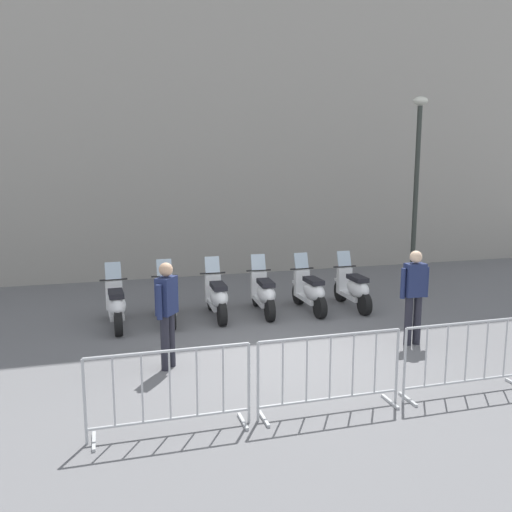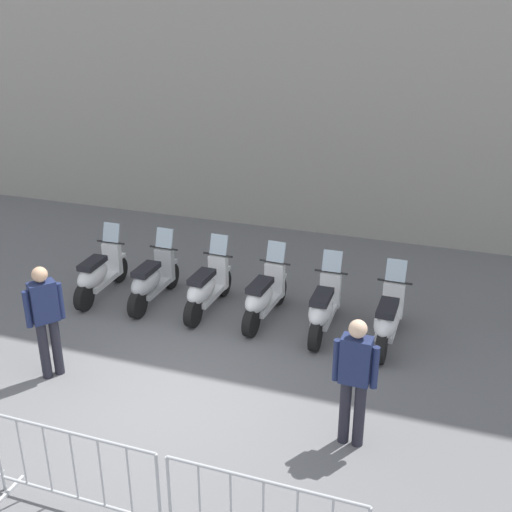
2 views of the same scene
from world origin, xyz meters
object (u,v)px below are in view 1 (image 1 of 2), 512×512
object	(u,v)px
motorcycle_1	(168,301)
motorcycle_4	(310,292)
officer_mid_plaza	(167,309)
motorcycle_0	(116,306)
barrier_segment_1	(330,374)
barrier_segment_0	(170,393)
street_lamp	(417,173)
officer_near_row_end	(414,292)
motorcycle_2	(217,297)
motorcycle_3	(264,294)
motorcycle_5	(354,289)
barrier_segment_2	(466,358)

from	to	relation	value
motorcycle_1	motorcycle_4	xyz separation A→B (m)	(3.13, -0.15, 0.00)
motorcycle_4	officer_mid_plaza	distance (m)	4.28
motorcycle_0	barrier_segment_1	world-z (taller)	motorcycle_0
barrier_segment_0	street_lamp	bearing A→B (deg)	37.94
motorcycle_1	barrier_segment_0	bearing A→B (deg)	-98.57
officer_near_row_end	officer_mid_plaza	size ratio (longest dim) A/B	1.00
motorcycle_1	motorcycle_2	distance (m)	1.04
motorcycle_0	motorcycle_1	world-z (taller)	same
motorcycle_1	officer_mid_plaza	size ratio (longest dim) A/B	1.00
motorcycle_3	motorcycle_5	world-z (taller)	same
motorcycle_5	barrier_segment_2	size ratio (longest dim) A/B	0.86
motorcycle_4	motorcycle_5	size ratio (longest dim) A/B	1.00
motorcycle_3	barrier_segment_0	world-z (taller)	motorcycle_3
motorcycle_0	officer_mid_plaza	distance (m)	2.62
motorcycle_4	officer_mid_plaza	bearing A→B (deg)	-146.08
motorcycle_0	motorcycle_1	bearing A→B (deg)	1.78
motorcycle_4	barrier_segment_2	size ratio (longest dim) A/B	0.86
motorcycle_1	motorcycle_2	xyz separation A→B (m)	(1.04, -0.01, 0.00)
street_lamp	motorcycle_2	bearing A→B (deg)	-170.15
motorcycle_3	officer_mid_plaza	distance (m)	3.55
motorcycle_5	motorcycle_3	bearing A→B (deg)	174.90
motorcycle_2	barrier_segment_2	xyz separation A→B (m)	(2.45, -4.80, 0.07)
street_lamp	motorcycle_4	bearing A→B (deg)	-162.03
motorcycle_0	motorcycle_3	size ratio (longest dim) A/B	1.00
barrier_segment_1	officer_near_row_end	size ratio (longest dim) A/B	1.16
barrier_segment_0	officer_near_row_end	bearing A→B (deg)	22.13
barrier_segment_1	street_lamp	xyz separation A→B (m)	(5.07, 5.66, 2.48)
motorcycle_4	motorcycle_1	bearing A→B (deg)	177.30
street_lamp	officer_near_row_end	distance (m)	4.86
motorcycle_2	motorcycle_5	bearing A→B (deg)	-3.84
officer_mid_plaza	motorcycle_5	bearing A→B (deg)	26.75
officer_mid_plaza	motorcycle_4	bearing A→B (deg)	33.92
motorcycle_1	officer_near_row_end	bearing A→B (deg)	-34.29
motorcycle_3	barrier_segment_1	world-z (taller)	motorcycle_3
motorcycle_5	officer_near_row_end	size ratio (longest dim) A/B	1.00
motorcycle_0	motorcycle_5	bearing A→B (deg)	-2.03
motorcycle_4	barrier_segment_2	world-z (taller)	motorcycle_4
motorcycle_1	motorcycle_3	bearing A→B (deg)	-0.84
motorcycle_2	street_lamp	xyz separation A→B (m)	(5.42, 0.94, 2.55)
barrier_segment_0	motorcycle_3	bearing A→B (deg)	58.94
officer_near_row_end	barrier_segment_0	bearing A→B (deg)	-157.87
motorcycle_5	officer_near_row_end	world-z (taller)	officer_near_row_end
barrier_segment_0	barrier_segment_1	xyz separation A→B (m)	(2.10, -0.08, 0.00)
barrier_segment_2	motorcycle_5	bearing A→B (deg)	81.60
motorcycle_1	motorcycle_4	world-z (taller)	same
motorcycle_0	officer_mid_plaza	bearing A→B (deg)	-75.40
motorcycle_4	officer_near_row_end	world-z (taller)	officer_near_row_end
motorcycle_0	officer_near_row_end	xyz separation A→B (m)	(5.05, -2.70, 0.53)
motorcycle_0	officer_near_row_end	world-z (taller)	officer_near_row_end
motorcycle_3	motorcycle_4	world-z (taller)	same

